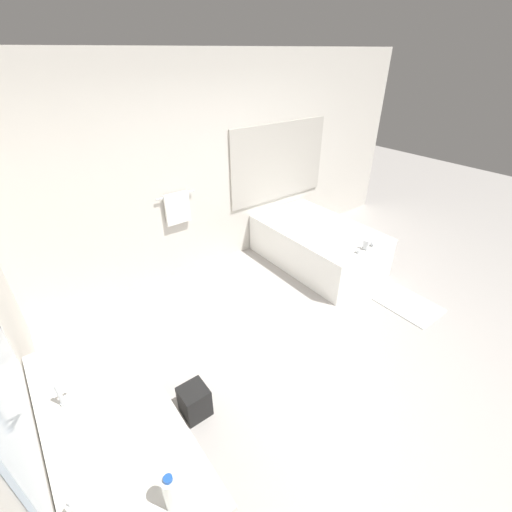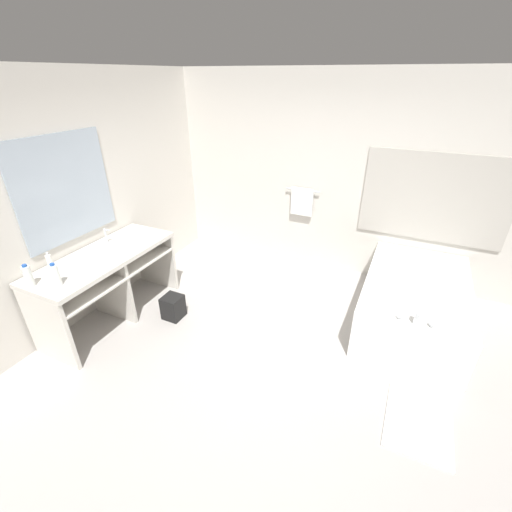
# 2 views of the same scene
# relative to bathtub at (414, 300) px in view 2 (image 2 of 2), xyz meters

# --- Properties ---
(ground_plane) EXTENTS (16.00, 16.00, 0.00)m
(ground_plane) POSITION_rel_bathtub_xyz_m (-1.37, -1.30, -0.31)
(ground_plane) COLOR #A8A39E
(ground_plane) RESTS_ON ground
(wall_back_with_blinds) EXTENTS (7.40, 0.13, 2.70)m
(wall_back_with_blinds) POSITION_rel_bathtub_xyz_m (-1.32, 0.92, 1.04)
(wall_back_with_blinds) COLOR silver
(wall_back_with_blinds) RESTS_ON ground_plane
(wall_left_with_mirror) EXTENTS (0.08, 7.40, 2.70)m
(wall_left_with_mirror) POSITION_rel_bathtub_xyz_m (-3.60, -1.31, 1.05)
(wall_left_with_mirror) COLOR silver
(wall_left_with_mirror) RESTS_ON ground_plane
(vanity_counter) EXTENTS (0.68, 1.64, 0.85)m
(vanity_counter) POSITION_rel_bathtub_xyz_m (-3.22, -1.38, 0.32)
(vanity_counter) COLOR silver
(vanity_counter) RESTS_ON ground_plane
(sink_faucet) EXTENTS (0.09, 0.04, 0.18)m
(sink_faucet) POSITION_rel_bathtub_xyz_m (-3.41, -1.15, 0.63)
(sink_faucet) COLOR silver
(sink_faucet) RESTS_ON vanity_counter
(bathtub) EXTENTS (1.09, 1.77, 0.68)m
(bathtub) POSITION_rel_bathtub_xyz_m (0.00, 0.00, 0.00)
(bathtub) COLOR white
(bathtub) RESTS_ON ground_plane
(water_bottle_1) EXTENTS (0.07, 0.07, 0.23)m
(water_bottle_1) POSITION_rel_bathtub_xyz_m (-3.34, -2.14, 0.65)
(water_bottle_1) COLOR silver
(water_bottle_1) RESTS_ON vanity_counter
(water_bottle_2) EXTENTS (0.07, 0.07, 0.24)m
(water_bottle_2) POSITION_rel_bathtub_xyz_m (-3.11, -2.03, 0.65)
(water_bottle_2) COLOR silver
(water_bottle_2) RESTS_ON vanity_counter
(soap_dispenser) EXTENTS (0.05, 0.05, 0.17)m
(soap_dispenser) POSITION_rel_bathtub_xyz_m (-3.48, -1.83, 0.61)
(soap_dispenser) COLOR white
(soap_dispenser) RESTS_ON vanity_counter
(waste_bin) EXTENTS (0.22, 0.22, 0.29)m
(waste_bin) POSITION_rel_bathtub_xyz_m (-2.58, -1.11, -0.16)
(waste_bin) COLOR black
(waste_bin) RESTS_ON ground_plane
(bath_mat) EXTENTS (0.52, 0.68, 0.02)m
(bath_mat) POSITION_rel_bathtub_xyz_m (0.17, -1.41, -0.30)
(bath_mat) COLOR white
(bath_mat) RESTS_ON ground_plane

